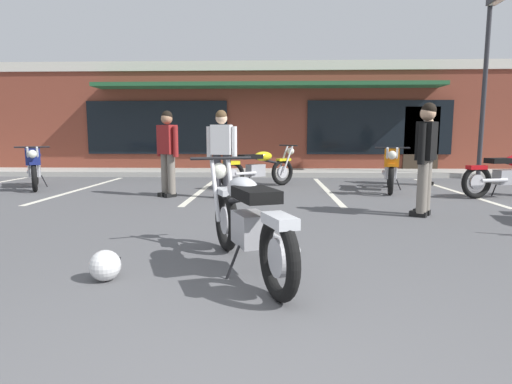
# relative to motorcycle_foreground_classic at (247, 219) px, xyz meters

# --- Properties ---
(ground_plane) EXTENTS (80.00, 80.00, 0.00)m
(ground_plane) POSITION_rel_motorcycle_foreground_classic_xyz_m (0.06, 1.46, -0.46)
(ground_plane) COLOR #515154
(sidewalk_kerb) EXTENTS (22.00, 1.80, 0.14)m
(sidewalk_kerb) POSITION_rel_motorcycle_foreground_classic_xyz_m (0.06, 9.30, -0.39)
(sidewalk_kerb) COLOR #A8A59E
(sidewalk_kerb) RESTS_ON ground_plane
(brick_storefront_building) EXTENTS (17.83, 6.45, 3.54)m
(brick_storefront_building) POSITION_rel_motorcycle_foreground_classic_xyz_m (0.06, 12.81, 1.31)
(brick_storefront_building) COLOR brown
(brick_storefront_building) RESTS_ON ground_plane
(painted_stall_lines) EXTENTS (13.87, 4.80, 0.01)m
(painted_stall_lines) POSITION_rel_motorcycle_foreground_classic_xyz_m (0.06, 5.70, -0.46)
(painted_stall_lines) COLOR silver
(painted_stall_lines) RESTS_ON ground_plane
(motorcycle_foreground_classic) EXTENTS (1.07, 2.01, 0.98)m
(motorcycle_foreground_classic) POSITION_rel_motorcycle_foreground_classic_xyz_m (0.00, 0.00, 0.00)
(motorcycle_foreground_classic) COLOR black
(motorcycle_foreground_classic) RESTS_ON ground_plane
(motorcycle_red_sportbike) EXTENTS (0.85, 2.07, 0.98)m
(motorcycle_red_sportbike) POSITION_rel_motorcycle_foreground_classic_xyz_m (2.77, 5.49, 0.07)
(motorcycle_red_sportbike) COLOR black
(motorcycle_red_sportbike) RESTS_ON ground_plane
(motorcycle_black_cruiser) EXTENTS (2.07, 0.90, 0.98)m
(motorcycle_black_cruiser) POSITION_rel_motorcycle_foreground_classic_xyz_m (4.84, 4.65, 0.00)
(motorcycle_black_cruiser) COLOR black
(motorcycle_black_cruiser) RESTS_ON ground_plane
(motorcycle_silver_naked) EXTENTS (1.77, 1.51, 0.98)m
(motorcycle_silver_naked) POSITION_rel_motorcycle_foreground_classic_xyz_m (-0.08, 6.09, 0.00)
(motorcycle_silver_naked) COLOR black
(motorcycle_silver_naked) RESTS_ON ground_plane
(motorcycle_green_cafe_racer) EXTENTS (1.27, 1.91, 0.98)m
(motorcycle_green_cafe_racer) POSITION_rel_motorcycle_foreground_classic_xyz_m (-5.14, 5.63, 0.07)
(motorcycle_green_cafe_racer) COLOR black
(motorcycle_green_cafe_racer) RESTS_ON ground_plane
(person_in_black_shirt) EXTENTS (0.61, 0.33, 1.68)m
(person_in_black_shirt) POSITION_rel_motorcycle_foreground_classic_xyz_m (-0.74, 4.36, 0.49)
(person_in_black_shirt) COLOR black
(person_in_black_shirt) RESTS_ON ground_plane
(person_in_shorts_foreground) EXTENTS (0.43, 0.55, 1.68)m
(person_in_shorts_foreground) POSITION_rel_motorcycle_foreground_classic_xyz_m (2.49, 2.65, 0.49)
(person_in_shorts_foreground) COLOR black
(person_in_shorts_foreground) RESTS_ON ground_plane
(person_by_back_row) EXTENTS (0.54, 0.45, 1.68)m
(person_by_back_row) POSITION_rel_motorcycle_foreground_classic_xyz_m (-1.82, 4.53, 0.49)
(person_by_back_row) COLOR black
(person_by_back_row) RESTS_ON ground_plane
(person_near_building) EXTENTS (0.44, 0.54, 1.68)m
(person_near_building) POSITION_rel_motorcycle_foreground_classic_xyz_m (3.96, 6.69, 0.49)
(person_near_building) COLOR black
(person_near_building) RESTS_ON ground_plane
(helmet_on_pavement) EXTENTS (0.26, 0.26, 0.26)m
(helmet_on_pavement) POSITION_rel_motorcycle_foreground_classic_xyz_m (-1.16, -0.32, -0.33)
(helmet_on_pavement) COLOR silver
(helmet_on_pavement) RESTS_ON ground_plane
(parking_lot_lamp_post) EXTENTS (0.24, 0.76, 4.76)m
(parking_lot_lamp_post) POSITION_rel_motorcycle_foreground_classic_xyz_m (5.94, 8.09, 2.64)
(parking_lot_lamp_post) COLOR #2D2D33
(parking_lot_lamp_post) RESTS_ON ground_plane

